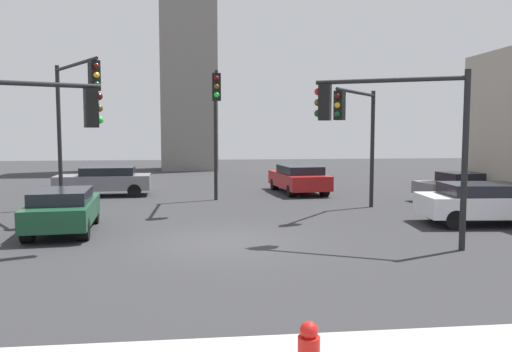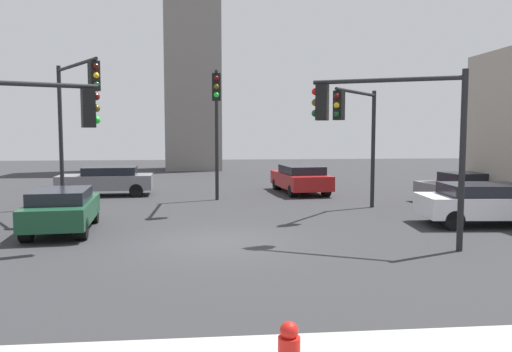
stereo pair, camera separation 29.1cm
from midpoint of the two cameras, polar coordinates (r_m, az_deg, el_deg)
The scene contains 12 objects.
ground_plane at distance 14.35m, azimuth -4.50°, elevation -7.42°, with size 83.60×83.60×0.00m, color #2D2D30.
traffic_light_0 at distance 21.00m, azimuth -4.92°, elevation 7.42°, with size 0.33×4.20×5.53m.
traffic_light_1 at distance 19.93m, azimuth -20.12°, elevation 7.69°, with size 2.36×3.68×5.67m.
traffic_light_2 at distance 13.56m, azimuth -26.02°, elevation 5.22°, with size 3.82×1.73×4.63m.
traffic_light_3 at distance 14.07m, azimuth 14.15°, elevation 6.06°, with size 3.65×1.91×4.66m.
traffic_light_4 at distance 19.35m, azimuth 10.82°, elevation 5.95°, with size 2.49×3.16×4.71m.
car_0 at distance 18.44m, azimuth 24.11°, elevation -2.72°, with size 4.55×2.37×1.37m.
car_2 at distance 25.59m, azimuth 4.50°, elevation -0.25°, with size 2.45×4.82×1.39m.
car_3 at distance 16.65m, azimuth -21.33°, elevation -3.48°, with size 2.16×4.18×1.34m.
car_4 at distance 25.41m, azimuth -16.97°, elevation -0.47°, with size 4.48×2.08×1.39m.
car_5 at distance 24.11m, azimuth 22.04°, elevation -1.01°, with size 4.22×2.20×1.29m.
skyline_tower at distance 42.68m, azimuth -7.76°, elevation 17.08°, with size 4.38×4.38×24.07m, color gray.
Camera 1 is at (-0.63, -13.99, 3.09)m, focal length 35.62 mm.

